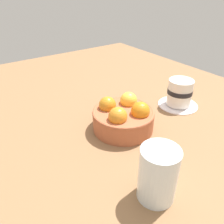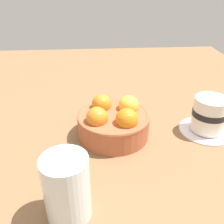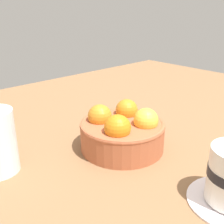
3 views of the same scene
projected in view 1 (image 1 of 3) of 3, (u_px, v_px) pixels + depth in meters
ground_plane at (123, 133)px, 64.81cm from camera, size 153.05×114.37×3.64cm
terracotta_bowl at (123, 117)px, 61.92cm from camera, size 16.75×16.75×8.95cm
coffee_cup at (178, 93)px, 73.35cm from camera, size 12.70×12.70×8.88cm
water_glass at (158, 174)px, 41.52cm from camera, size 7.19×7.19×11.15cm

